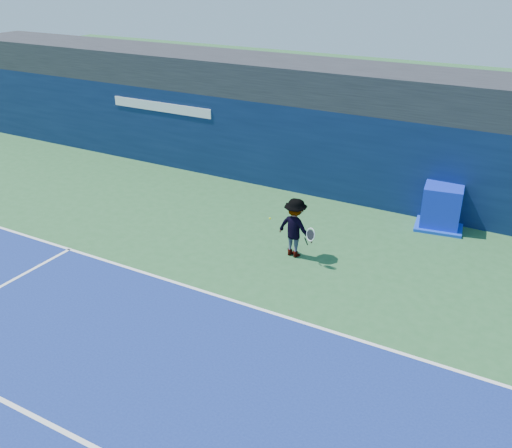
# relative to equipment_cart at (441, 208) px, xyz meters

# --- Properties ---
(ground) EXTENTS (80.00, 80.00, 0.00)m
(ground) POSITION_rel_equipment_cart_xyz_m (-3.72, -9.68, -0.60)
(ground) COLOR #2A5D30
(ground) RESTS_ON ground
(baseline) EXTENTS (24.00, 0.10, 0.01)m
(baseline) POSITION_rel_equipment_cart_xyz_m (-3.72, -6.68, -0.60)
(baseline) COLOR white
(baseline) RESTS_ON ground
(service_line) EXTENTS (24.00, 0.10, 0.01)m
(service_line) POSITION_rel_equipment_cart_xyz_m (-3.72, -11.68, -0.60)
(service_line) COLOR white
(service_line) RESTS_ON ground
(stadium_band) EXTENTS (36.00, 3.00, 1.20)m
(stadium_band) POSITION_rel_equipment_cart_xyz_m (-3.72, 1.82, 3.00)
(stadium_band) COLOR black
(stadium_band) RESTS_ON back_wall_assembly
(back_wall_assembly) EXTENTS (36.00, 1.03, 3.00)m
(back_wall_assembly) POSITION_rel_equipment_cart_xyz_m (-3.72, 0.82, 0.90)
(back_wall_assembly) COLOR #0A1A3B
(back_wall_assembly) RESTS_ON ground
(equipment_cart) EXTENTS (1.57, 1.57, 1.33)m
(equipment_cart) POSITION_rel_equipment_cart_xyz_m (0.00, 0.00, 0.00)
(equipment_cart) COLOR #0E21C4
(equipment_cart) RESTS_ON ground
(tennis_player) EXTENTS (1.33, 0.80, 1.67)m
(tennis_player) POSITION_rel_equipment_cart_xyz_m (-3.05, -3.87, 0.23)
(tennis_player) COLOR silver
(tennis_player) RESTS_ON ground
(tennis_ball) EXTENTS (0.06, 0.06, 0.06)m
(tennis_ball) POSITION_rel_equipment_cart_xyz_m (-3.90, -3.72, 0.26)
(tennis_ball) COLOR #B6D217
(tennis_ball) RESTS_ON ground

